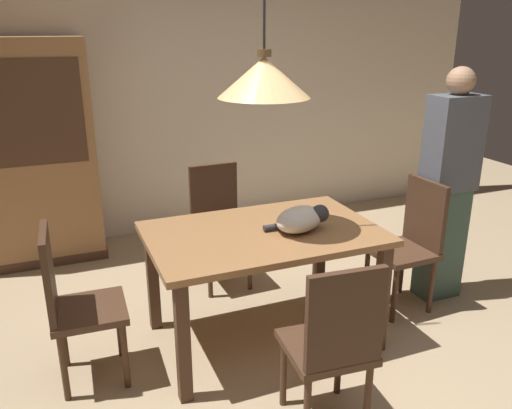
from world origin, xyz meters
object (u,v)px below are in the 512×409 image
chair_far_back (219,220)px  person_standing (448,187)px  chair_left_side (73,300)px  cat_sleeping (301,219)px  chair_near_front (334,342)px  dining_table (263,246)px  pendant_lamp (264,77)px  chair_right_side (411,239)px  hutch_bookcase (25,160)px

chair_far_back → person_standing: person_standing is taller
chair_left_side → cat_sleeping: bearing=-3.7°
chair_left_side → chair_near_front: size_ratio=1.00×
dining_table → pendant_lamp: pendant_lamp is taller
chair_right_side → hutch_bookcase: bearing=143.2°
chair_right_side → hutch_bookcase: size_ratio=0.50×
pendant_lamp → chair_near_front: bearing=-90.4°
chair_near_front → person_standing: size_ratio=0.55×
chair_left_side → pendant_lamp: pendant_lamp is taller
chair_near_front → pendant_lamp: (0.01, 0.88, 1.15)m
chair_left_side → hutch_bookcase: bearing=96.5°
chair_right_side → cat_sleeping: 0.97m
chair_near_front → cat_sleeping: 0.88m
person_standing → pendant_lamp: bearing=-178.2°
chair_far_back → pendant_lamp: pendant_lamp is taller
chair_left_side → pendant_lamp: 1.61m
chair_left_side → pendant_lamp: size_ratio=0.72×
chair_near_front → hutch_bookcase: (-1.33, 2.73, 0.38)m
hutch_bookcase → dining_table: bearing=-54.1°
dining_table → hutch_bookcase: (-1.34, 1.85, 0.24)m
chair_far_back → chair_near_front: size_ratio=1.00×
cat_sleeping → pendant_lamp: size_ratio=0.31×
chair_near_front → chair_right_side: bearing=37.8°
chair_left_side → cat_sleeping: (1.34, -0.09, 0.32)m
chair_far_back → cat_sleeping: chair_far_back is taller
pendant_lamp → person_standing: bearing=1.8°
chair_near_front → person_standing: 1.75m
chair_far_back → hutch_bookcase: 1.69m
chair_near_front → pendant_lamp: bearing=89.6°
chair_far_back → person_standing: bearing=-30.0°
chair_far_back → pendant_lamp: bearing=-89.9°
cat_sleeping → person_standing: bearing=6.1°
chair_right_side → person_standing: size_ratio=0.55×
chair_far_back → pendant_lamp: (0.00, -0.88, 1.15)m
chair_far_back → person_standing: 1.70m
dining_table → chair_near_front: 0.89m
dining_table → chair_far_back: chair_far_back is taller
dining_table → chair_far_back: size_ratio=1.51×
chair_left_side → dining_table: bearing=-0.2°
cat_sleeping → hutch_bookcase: (-1.55, 1.93, 0.06)m
chair_left_side → chair_near_front: (1.12, -0.88, 0.00)m
cat_sleeping → pendant_lamp: (-0.21, 0.08, 0.84)m
cat_sleeping → chair_far_back: bearing=102.6°
chair_right_side → chair_left_side: bearing=180.0°
dining_table → chair_right_side: size_ratio=1.51×
dining_table → chair_left_side: 1.14m
cat_sleeping → hutch_bookcase: bearing=128.8°
pendant_lamp → dining_table: bearing=-90.0°
chair_left_side → chair_far_back: 1.43m
hutch_bookcase → person_standing: hutch_bookcase is taller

